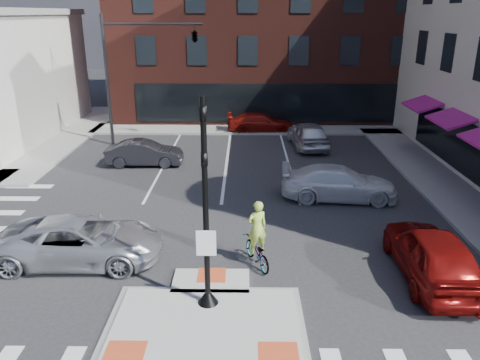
{
  "coord_description": "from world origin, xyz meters",
  "views": [
    {
      "loc": [
        1.07,
        -11.13,
        8.03
      ],
      "look_at": [
        0.86,
        5.69,
        2.0
      ],
      "focal_mm": 35.0,
      "sensor_mm": 36.0,
      "label": 1
    }
  ],
  "objects_px": {
    "red_sedan": "(432,254)",
    "bg_car_dark": "(144,153)",
    "cyclist": "(257,244)",
    "bg_car_silver": "(308,134)",
    "silver_suv": "(81,241)",
    "bg_car_red": "(260,123)",
    "white_pickup": "(339,183)"
  },
  "relations": [
    {
      "from": "red_sedan",
      "to": "cyclist",
      "type": "distance_m",
      "value": 5.58
    },
    {
      "from": "bg_car_dark",
      "to": "bg_car_red",
      "type": "relative_size",
      "value": 0.9
    },
    {
      "from": "silver_suv",
      "to": "cyclist",
      "type": "height_order",
      "value": "cyclist"
    },
    {
      "from": "silver_suv",
      "to": "bg_car_red",
      "type": "height_order",
      "value": "silver_suv"
    },
    {
      "from": "silver_suv",
      "to": "bg_car_silver",
      "type": "distance_m",
      "value": 17.39
    },
    {
      "from": "bg_car_dark",
      "to": "cyclist",
      "type": "height_order",
      "value": "cyclist"
    },
    {
      "from": "bg_car_red",
      "to": "cyclist",
      "type": "distance_m",
      "value": 18.71
    },
    {
      "from": "red_sedan",
      "to": "bg_car_dark",
      "type": "height_order",
      "value": "red_sedan"
    },
    {
      "from": "bg_car_red",
      "to": "red_sedan",
      "type": "bearing_deg",
      "value": -168.67
    },
    {
      "from": "bg_car_dark",
      "to": "white_pickup",
      "type": "bearing_deg",
      "value": -117.92
    },
    {
      "from": "bg_car_red",
      "to": "silver_suv",
      "type": "bearing_deg",
      "value": 157.6
    },
    {
      "from": "silver_suv",
      "to": "white_pickup",
      "type": "distance_m",
      "value": 11.42
    },
    {
      "from": "white_pickup",
      "to": "cyclist",
      "type": "relative_size",
      "value": 2.25
    },
    {
      "from": "bg_car_dark",
      "to": "bg_car_silver",
      "type": "bearing_deg",
      "value": -69.64
    },
    {
      "from": "silver_suv",
      "to": "cyclist",
      "type": "distance_m",
      "value": 5.96
    },
    {
      "from": "bg_car_dark",
      "to": "bg_car_red",
      "type": "height_order",
      "value": "bg_car_dark"
    },
    {
      "from": "bg_car_silver",
      "to": "cyclist",
      "type": "height_order",
      "value": "cyclist"
    },
    {
      "from": "bg_car_red",
      "to": "white_pickup",
      "type": "bearing_deg",
      "value": -168.56
    },
    {
      "from": "bg_car_silver",
      "to": "bg_car_dark",
      "type": "bearing_deg",
      "value": 15.87
    },
    {
      "from": "bg_car_silver",
      "to": "bg_car_red",
      "type": "xyz_separation_m",
      "value": [
        -2.9,
        3.95,
        -0.15
      ]
    },
    {
      "from": "bg_car_dark",
      "to": "bg_car_silver",
      "type": "xyz_separation_m",
      "value": [
        9.55,
        3.86,
        0.13
      ]
    },
    {
      "from": "white_pickup",
      "to": "bg_car_red",
      "type": "height_order",
      "value": "white_pickup"
    },
    {
      "from": "silver_suv",
      "to": "red_sedan",
      "type": "bearing_deg",
      "value": -95.38
    },
    {
      "from": "bg_car_silver",
      "to": "cyclist",
      "type": "bearing_deg",
      "value": 70.38
    },
    {
      "from": "bg_car_silver",
      "to": "silver_suv",
      "type": "bearing_deg",
      "value": 50.77
    },
    {
      "from": "silver_suv",
      "to": "bg_car_dark",
      "type": "distance_m",
      "value": 10.71
    },
    {
      "from": "bg_car_dark",
      "to": "cyclist",
      "type": "distance_m",
      "value": 12.44
    },
    {
      "from": "silver_suv",
      "to": "white_pickup",
      "type": "height_order",
      "value": "silver_suv"
    },
    {
      "from": "red_sedan",
      "to": "white_pickup",
      "type": "bearing_deg",
      "value": -75.22
    },
    {
      "from": "bg_car_silver",
      "to": "red_sedan",
      "type": "bearing_deg",
      "value": 91.2
    },
    {
      "from": "bg_car_dark",
      "to": "cyclist",
      "type": "xyz_separation_m",
      "value": [
        6.01,
        -10.89,
        0.08
      ]
    },
    {
      "from": "bg_car_silver",
      "to": "bg_car_red",
      "type": "height_order",
      "value": "bg_car_silver"
    }
  ]
}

